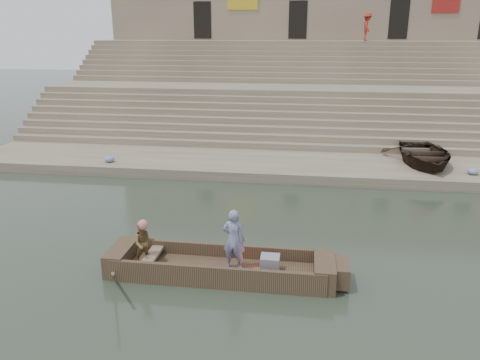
% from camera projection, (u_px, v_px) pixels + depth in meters
% --- Properties ---
extents(ground, '(120.00, 120.00, 0.00)m').
position_uv_depth(ground, '(340.00, 255.00, 12.74)').
color(ground, '#293326').
rests_on(ground, ground).
extents(lower_landing, '(32.00, 4.00, 0.40)m').
position_uv_depth(lower_landing, '(329.00, 168.00, 20.23)').
color(lower_landing, gray).
rests_on(lower_landing, ground).
extents(mid_landing, '(32.00, 3.00, 2.80)m').
position_uv_depth(mid_landing, '(326.00, 112.00, 26.94)').
color(mid_landing, gray).
rests_on(mid_landing, ground).
extents(upper_landing, '(32.00, 3.00, 5.20)m').
position_uv_depth(upper_landing, '(324.00, 79.00, 33.19)').
color(upper_landing, gray).
rests_on(upper_landing, ground).
extents(ghat_steps, '(32.00, 11.00, 5.20)m').
position_uv_depth(ghat_steps, '(325.00, 101.00, 28.42)').
color(ghat_steps, gray).
rests_on(ghat_steps, ground).
extents(building_wall, '(32.00, 5.07, 11.20)m').
position_uv_depth(building_wall, '(324.00, 34.00, 36.05)').
color(building_wall, '#9B8569').
rests_on(building_wall, ground).
extents(main_rowboat, '(5.00, 1.30, 0.22)m').
position_uv_depth(main_rowboat, '(220.00, 271.00, 11.67)').
color(main_rowboat, brown).
rests_on(main_rowboat, ground).
extents(rowboat_trim, '(6.04, 2.63, 1.79)m').
position_uv_depth(rowboat_trim, '(228.00, 265.00, 11.58)').
color(rowboat_trim, brown).
rests_on(rowboat_trim, ground).
extents(standing_man, '(0.60, 0.43, 1.54)m').
position_uv_depth(standing_man, '(234.00, 239.00, 11.38)').
color(standing_man, navy).
rests_on(standing_man, main_rowboat).
extents(rowing_man, '(0.67, 0.60, 1.12)m').
position_uv_depth(rowing_man, '(144.00, 243.00, 11.67)').
color(rowing_man, '#297D2F').
rests_on(rowing_man, main_rowboat).
extents(television, '(0.46, 0.42, 0.40)m').
position_uv_depth(television, '(270.00, 264.00, 11.41)').
color(television, gray).
rests_on(television, main_rowboat).
extents(beached_rowboat, '(3.17, 4.36, 0.88)m').
position_uv_depth(beached_rowboat, '(424.00, 154.00, 19.93)').
color(beached_rowboat, '#2D2116').
rests_on(beached_rowboat, lower_landing).
extents(pedestrian, '(0.71, 1.17, 1.77)m').
position_uv_depth(pedestrian, '(367.00, 27.00, 30.93)').
color(pedestrian, maroon).
rests_on(pedestrian, upper_landing).
extents(cloth_bundles, '(15.44, 0.72, 0.26)m').
position_uv_depth(cloth_bundles, '(283.00, 165.00, 19.45)').
color(cloth_bundles, '#3F5999').
rests_on(cloth_bundles, lower_landing).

